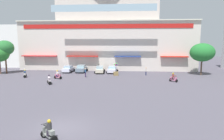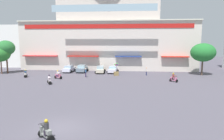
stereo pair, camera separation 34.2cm
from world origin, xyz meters
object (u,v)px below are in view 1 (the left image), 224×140
at_px(scooter_rider_1, 173,78).
at_px(pedestrian_0, 146,71).
at_px(plaza_tree_0, 5,48).
at_px(scooter_rider_3, 58,75).
at_px(parked_car_0, 68,69).
at_px(scooter_rider_4, 49,132).
at_px(parked_car_2, 100,69).
at_px(scooter_rider_0, 49,80).
at_px(plaza_tree_1, 202,52).
at_px(balloon_vendor_cart, 116,71).
at_px(parked_car_1, 81,69).
at_px(pedestrian_1, 85,72).
at_px(scooter_rider_5, 25,74).
at_px(parked_car_3, 112,69).

relative_size(scooter_rider_1, pedestrian_0, 0.95).
height_order(plaza_tree_0, scooter_rider_3, plaza_tree_0).
height_order(scooter_rider_3, pedestrian_0, pedestrian_0).
xyz_separation_m(parked_car_0, scooter_rider_4, (7.55, -29.28, -0.11)).
xyz_separation_m(parked_car_2, scooter_rider_0, (-6.36, -11.82, -0.13)).
distance_m(plaza_tree_1, scooter_rider_4, 34.31).
bearing_deg(balloon_vendor_cart, parked_car_2, 138.54).
xyz_separation_m(parked_car_1, pedestrian_1, (2.16, -5.95, 0.20)).
xyz_separation_m(plaza_tree_1, scooter_rider_5, (-33.66, -5.16, -3.91)).
distance_m(parked_car_0, scooter_rider_5, 9.19).
distance_m(parked_car_0, scooter_rider_3, 7.77).
distance_m(plaza_tree_1, pedestrian_0, 11.59).
bearing_deg(balloon_vendor_cart, parked_car_1, 154.37).
height_order(plaza_tree_0, pedestrian_1, plaza_tree_0).
bearing_deg(scooter_rider_3, plaza_tree_1, 12.86).
height_order(scooter_rider_1, pedestrian_1, pedestrian_1).
bearing_deg(scooter_rider_4, parked_car_1, 99.11).
bearing_deg(parked_car_2, scooter_rider_1, -32.30).
xyz_separation_m(parked_car_2, pedestrian_1, (-1.97, -5.44, 0.25)).
relative_size(plaza_tree_1, balloon_vendor_cart, 2.49).
relative_size(scooter_rider_0, scooter_rider_1, 0.99).
relative_size(parked_car_2, balloon_vendor_cart, 1.79).
relative_size(plaza_tree_1, parked_car_3, 1.57).
relative_size(scooter_rider_1, scooter_rider_5, 1.05).
bearing_deg(parked_car_0, parked_car_3, -0.99).
distance_m(plaza_tree_1, scooter_rider_1, 10.77).
xyz_separation_m(plaza_tree_1, parked_car_0, (-27.43, 1.59, -3.78)).
distance_m(scooter_rider_0, pedestrian_0, 18.43).
height_order(parked_car_0, pedestrian_0, pedestrian_0).
height_order(plaza_tree_1, scooter_rider_1, plaza_tree_1).
bearing_deg(plaza_tree_0, parked_car_1, 11.07).
distance_m(parked_car_0, scooter_rider_1, 22.22).
height_order(plaza_tree_1, scooter_rider_0, plaza_tree_1).
relative_size(parked_car_0, scooter_rider_5, 2.70).
bearing_deg(scooter_rider_0, pedestrian_1, 55.44).
bearing_deg(plaza_tree_1, plaza_tree_0, -178.37).
distance_m(parked_car_2, scooter_rider_3, 9.95).
distance_m(scooter_rider_0, scooter_rider_5, 8.65).
height_order(scooter_rider_1, balloon_vendor_cart, balloon_vendor_cart).
xyz_separation_m(parked_car_0, parked_car_3, (9.61, -0.17, 0.01)).
xyz_separation_m(parked_car_1, balloon_vendor_cart, (7.74, -3.71, 0.20)).
xyz_separation_m(plaza_tree_1, parked_car_3, (-17.81, 1.42, -3.77)).
relative_size(plaza_tree_0, scooter_rider_3, 4.34).
distance_m(plaza_tree_0, parked_car_0, 13.49).
bearing_deg(parked_car_3, plaza_tree_0, -173.38).
distance_m(parked_car_0, pedestrian_0, 16.70).
bearing_deg(scooter_rider_0, pedestrian_0, 30.38).
height_order(plaza_tree_0, balloon_vendor_cart, plaza_tree_0).
xyz_separation_m(parked_car_3, balloon_vendor_cart, (0.94, -3.29, 0.25)).
relative_size(plaza_tree_0, pedestrian_1, 4.09).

